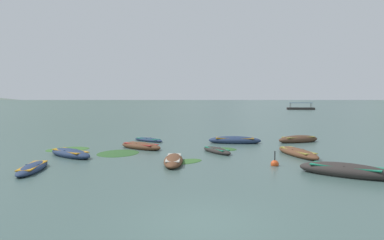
% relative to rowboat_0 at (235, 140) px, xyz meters
% --- Properties ---
extents(ground_plane, '(6000.00, 6000.00, 0.00)m').
position_rel_rowboat_0_xyz_m(ground_plane, '(-1.28, 1481.74, -0.22)').
color(ground_plane, '#425B56').
extents(mountain_1, '(2204.41, 2204.41, 569.87)m').
position_rel_rowboat_0_xyz_m(mountain_1, '(-1006.98, 1939.95, 284.71)').
color(mountain_1, slate).
rests_on(mountain_1, ground).
extents(mountain_2, '(1011.19, 1011.19, 368.88)m').
position_rel_rowboat_0_xyz_m(mountain_2, '(-117.93, 2331.94, 184.22)').
color(mountain_2, slate).
rests_on(mountain_2, ground).
extents(mountain_3, '(961.96, 961.96, 366.33)m').
position_rel_rowboat_0_xyz_m(mountain_3, '(429.30, 1988.68, 182.94)').
color(mountain_3, slate).
rests_on(mountain_3, ground).
extents(rowboat_0, '(4.28, 1.47, 0.71)m').
position_rel_rowboat_0_xyz_m(rowboat_0, '(0.00, 0.00, 0.00)').
color(rowboat_0, navy).
rests_on(rowboat_0, ground).
extents(rowboat_1, '(4.00, 2.93, 0.72)m').
position_rel_rowboat_0_xyz_m(rowboat_1, '(5.33, 1.20, 0.00)').
color(rowboat_1, '#4C3323').
rests_on(rowboat_1, ground).
extents(rowboat_2, '(4.41, 3.21, 0.76)m').
position_rel_rowboat_0_xyz_m(rowboat_2, '(4.96, -11.41, 0.01)').
color(rowboat_2, '#2D2826').
rests_on(rowboat_2, ground).
extents(rowboat_3, '(3.87, 3.07, 0.59)m').
position_rel_rowboat_0_xyz_m(rowboat_3, '(-6.87, -3.83, -0.04)').
color(rowboat_3, brown).
rests_on(rowboat_3, ground).
extents(rowboat_4, '(1.45, 3.86, 0.56)m').
position_rel_rowboat_0_xyz_m(rowboat_4, '(-3.60, -9.28, -0.05)').
color(rowboat_4, brown).
rests_on(rowboat_4, ground).
extents(rowboat_5, '(2.52, 4.63, 0.57)m').
position_rel_rowboat_0_xyz_m(rowboat_5, '(3.88, -5.77, -0.04)').
color(rowboat_5, brown).
rests_on(rowboat_5, ground).
extents(rowboat_6, '(1.66, 3.71, 0.45)m').
position_rel_rowboat_0_xyz_m(rowboat_6, '(-10.34, -11.95, -0.08)').
color(rowboat_6, navy).
rests_on(rowboat_6, ground).
extents(rowboat_7, '(3.17, 2.43, 0.37)m').
position_rel_rowboat_0_xyz_m(rowboat_7, '(-7.32, 0.47, -0.10)').
color(rowboat_7, navy).
rests_on(rowboat_7, ground).
extents(rowboat_8, '(4.04, 3.34, 0.60)m').
position_rel_rowboat_0_xyz_m(rowboat_8, '(-10.44, -7.59, -0.03)').
color(rowboat_8, navy).
rests_on(rowboat_8, ground).
extents(rowboat_9, '(2.43, 3.01, 0.46)m').
position_rel_rowboat_0_xyz_m(rowboat_9, '(-1.30, -5.17, -0.07)').
color(rowboat_9, '#2D2826').
rests_on(rowboat_9, ground).
extents(ferry_0, '(9.02, 4.28, 2.54)m').
position_rel_rowboat_0_xyz_m(ferry_0, '(23.63, 88.77, 0.23)').
color(ferry_0, '#2D2826').
rests_on(ferry_0, ground).
extents(mooring_buoy, '(0.44, 0.44, 0.94)m').
position_rel_rowboat_0_xyz_m(mooring_buoy, '(1.97, -9.31, -0.12)').
color(mooring_buoy, '#DB4C1E').
rests_on(mooring_buoy, ground).
extents(weed_patch_0, '(2.47, 2.58, 0.14)m').
position_rel_rowboat_0_xyz_m(weed_patch_0, '(-2.97, -8.64, -0.22)').
color(weed_patch_0, '#38662D').
rests_on(weed_patch_0, ground).
extents(weed_patch_1, '(3.89, 3.84, 0.14)m').
position_rel_rowboat_0_xyz_m(weed_patch_1, '(-11.96, -4.80, -0.22)').
color(weed_patch_1, '#38662D').
rests_on(weed_patch_1, ground).
extents(weed_patch_2, '(2.84, 3.39, 0.14)m').
position_rel_rowboat_0_xyz_m(weed_patch_2, '(-7.82, -6.11, -0.22)').
color(weed_patch_2, '#2D5628').
rests_on(weed_patch_2, ground).
extents(weed_patch_3, '(2.01, 2.14, 0.14)m').
position_rel_rowboat_0_xyz_m(weed_patch_3, '(-0.68, -3.55, -0.22)').
color(weed_patch_3, '#2D5628').
rests_on(weed_patch_3, ground).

